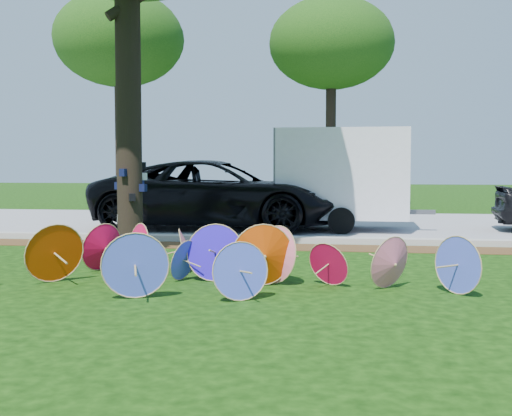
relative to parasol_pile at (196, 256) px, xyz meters
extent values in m
plane|color=black|center=(0.08, -0.61, -0.37)|extent=(90.00, 90.00, 0.00)
cube|color=#472D16|center=(0.08, 3.89, -0.36)|extent=(90.00, 1.00, 0.01)
cube|color=#B7B5AD|center=(0.08, 4.59, -0.31)|extent=(90.00, 0.30, 0.12)
cube|color=gray|center=(0.08, 8.74, -0.36)|extent=(90.00, 8.00, 0.01)
cylinder|color=black|center=(-1.87, 2.87, 2.38)|extent=(0.44, 0.44, 5.49)
cone|color=#485BE2|center=(-0.49, -0.93, 0.03)|extent=(0.80, 0.45, 0.79)
cone|color=#C10A3A|center=(1.70, 0.16, -0.07)|extent=(0.63, 0.53, 0.58)
cone|color=#485BE2|center=(3.25, -0.15, -0.01)|extent=(0.53, 0.60, 0.70)
cone|color=#E1647B|center=(0.97, 0.24, 0.01)|extent=(0.71, 0.69, 0.77)
cone|color=#485BE2|center=(-0.26, 0.27, -0.09)|extent=(0.40, 0.60, 0.56)
cone|color=#E1647B|center=(2.47, 0.03, -0.03)|extent=(0.63, 0.65, 0.68)
cone|color=#BD3903|center=(0.88, -0.05, 0.04)|extent=(0.81, 0.45, 0.81)
cone|color=#C10A3A|center=(-0.96, 0.42, 0.01)|extent=(0.64, 0.72, 0.76)
cone|color=#2A13E2|center=(0.18, 0.36, 0.02)|extent=(0.78, 0.28, 0.78)
cone|color=#BD3903|center=(-1.88, -0.11, 0.03)|extent=(0.75, 0.78, 0.80)
cone|color=#E1647B|center=(-0.38, 1.02, -0.05)|extent=(0.37, 0.67, 0.64)
cone|color=#485BE2|center=(0.70, -0.84, -0.03)|extent=(0.66, 0.48, 0.68)
cone|color=#C10A3A|center=(-1.56, 0.84, -0.01)|extent=(0.56, 0.74, 0.72)
imported|color=black|center=(-1.16, 7.14, 0.46)|extent=(5.91, 2.73, 1.64)
cube|color=white|center=(1.80, 7.22, 0.97)|extent=(2.98, 1.91, 2.67)
cylinder|color=black|center=(-5.79, 13.22, 2.13)|extent=(0.36, 0.36, 5.00)
ellipsoid|color=#103D0D|center=(-5.79, 13.22, 5.43)|extent=(4.40, 4.40, 3.20)
cylinder|color=black|center=(1.32, 15.02, 2.13)|extent=(0.36, 0.36, 5.00)
ellipsoid|color=#103D0D|center=(1.32, 15.02, 5.43)|extent=(4.40, 4.40, 3.20)
camera|label=1|loc=(1.91, -7.96, 1.17)|focal=45.00mm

